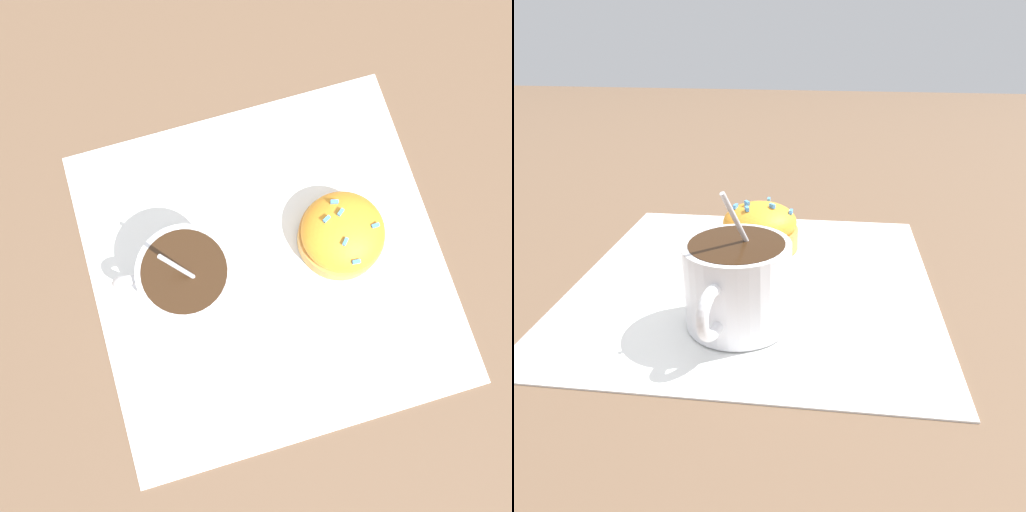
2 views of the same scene
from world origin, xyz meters
TOP-DOWN VIEW (x-y plane):
  - ground_plane at (0.00, 0.00)m, footprint 3.00×3.00m
  - paper_napkin at (0.00, 0.00)m, footprint 0.34×0.34m
  - coffee_cup at (0.08, 0.00)m, footprint 0.11×0.08m
  - frosted_pastry at (-0.07, -0.01)m, footprint 0.08×0.08m

SIDE VIEW (x-z plane):
  - ground_plane at x=0.00m, z-range 0.00..0.00m
  - paper_napkin at x=0.00m, z-range 0.00..0.00m
  - frosted_pastry at x=-0.07m, z-range 0.00..0.05m
  - coffee_cup at x=0.08m, z-range -0.02..0.10m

